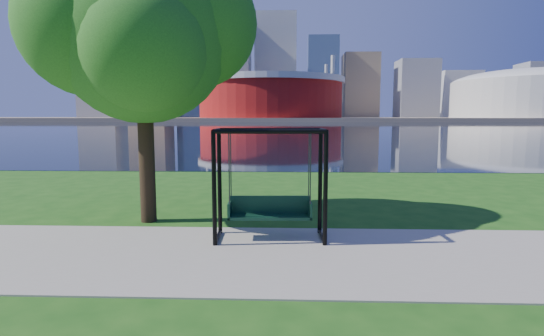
{
  "coord_description": "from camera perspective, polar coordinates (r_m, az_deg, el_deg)",
  "views": [
    {
      "loc": [
        0.3,
        -8.43,
        2.69
      ],
      "look_at": [
        -0.02,
        0.0,
        1.66
      ],
      "focal_mm": 28.0,
      "sensor_mm": 36.0,
      "label": 1
    }
  ],
  "objects": [
    {
      "name": "far_bank",
      "position": [
        314.43,
        2.2,
        6.63
      ],
      "size": [
        900.0,
        228.0,
        2.0
      ],
      "primitive_type": "cube",
      "color": "#937F60",
      "rests_on": "ground"
    },
    {
      "name": "river",
      "position": [
        110.46,
        2.09,
        5.54
      ],
      "size": [
        900.0,
        180.0,
        0.02
      ],
      "primitive_type": "cube",
      "color": "black",
      "rests_on": "ground"
    },
    {
      "name": "arena",
      "position": [
        278.52,
        31.55,
        8.64
      ],
      "size": [
        84.0,
        84.0,
        26.56
      ],
      "color": "beige",
      "rests_on": "far_bank"
    },
    {
      "name": "ground",
      "position": [
        8.85,
        0.16,
        -10.75
      ],
      "size": [
        900.0,
        900.0,
        0.0
      ],
      "primitive_type": "plane",
      "color": "#1E5114",
      "rests_on": "ground"
    },
    {
      "name": "path",
      "position": [
        8.37,
        0.04,
        -11.7
      ],
      "size": [
        120.0,
        4.0,
        0.03
      ],
      "primitive_type": "cube",
      "color": "#9E937F",
      "rests_on": "ground"
    },
    {
      "name": "skyline",
      "position": [
        329.53,
        1.47,
        12.72
      ],
      "size": [
        392.0,
        66.0,
        96.5
      ],
      "color": "gray",
      "rests_on": "far_bank"
    },
    {
      "name": "swing",
      "position": [
        9.19,
        -0.29,
        -2.53
      ],
      "size": [
        2.42,
        1.13,
        2.44
      ],
      "rotation": [
        0.0,
        0.0,
        0.04
      ],
      "color": "black",
      "rests_on": "ground"
    },
    {
      "name": "stadium",
      "position": [
        243.92,
        -0.19,
        9.65
      ],
      "size": [
        83.0,
        83.0,
        32.0
      ],
      "color": "maroon",
      "rests_on": "far_bank"
    },
    {
      "name": "park_tree",
      "position": [
        11.43,
        -17.21,
        17.28
      ],
      "size": [
        5.57,
        5.03,
        6.91
      ],
      "color": "black",
      "rests_on": "ground"
    }
  ]
}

